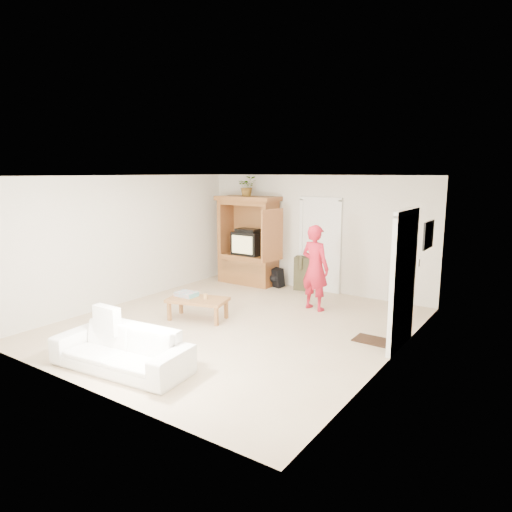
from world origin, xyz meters
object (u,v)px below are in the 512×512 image
(man, at_px, (315,268))
(coffee_table, at_px, (198,301))
(sofa, at_px, (121,349))
(armoire, at_px, (249,246))

(man, bearing_deg, coffee_table, 61.47)
(man, height_order, coffee_table, man)
(sofa, xyz_separation_m, coffee_table, (-0.56, 2.20, 0.06))
(man, relative_size, coffee_table, 1.41)
(armoire, distance_m, sofa, 5.24)
(sofa, relative_size, coffee_table, 1.67)
(man, relative_size, sofa, 0.85)
(man, height_order, sofa, man)
(armoire, bearing_deg, coffee_table, -73.60)
(coffee_table, bearing_deg, armoire, 90.87)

